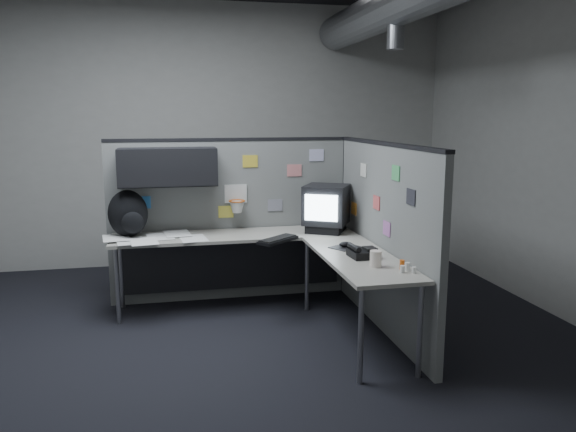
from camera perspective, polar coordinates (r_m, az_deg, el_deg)
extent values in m
cube|color=black|center=(4.70, -2.61, -13.08)|extent=(5.60, 5.60, 0.01)
cube|color=#9E9E99|center=(7.10, -6.51, 8.14)|extent=(5.60, 0.01, 3.20)
cube|color=#9E9E99|center=(1.63, 13.48, 0.96)|extent=(5.60, 0.01, 3.20)
cylinder|color=slate|center=(5.52, 10.89, 17.84)|extent=(0.16, 0.16, 0.30)
cube|color=slate|center=(5.69, -5.69, -0.48)|extent=(2.43, 0.06, 1.60)
cube|color=black|center=(5.59, -5.84, 7.75)|extent=(2.43, 0.07, 0.03)
cube|color=black|center=(5.93, 5.75, -0.03)|extent=(0.07, 0.07, 1.60)
cube|color=black|center=(5.38, -12.10, 4.91)|extent=(0.90, 0.35, 0.35)
cube|color=black|center=(5.20, -12.10, 4.74)|extent=(0.90, 0.02, 0.33)
cube|color=silver|center=(5.61, -5.34, 2.27)|extent=(0.22, 0.02, 0.18)
torus|color=#D85914|center=(5.53, -5.22, 1.53)|extent=(0.16, 0.16, 0.01)
cone|color=white|center=(5.54, -5.21, 0.92)|extent=(0.14, 0.14, 0.11)
cube|color=#337FCC|center=(5.59, -14.54, 1.34)|extent=(0.15, 0.01, 0.12)
cube|color=gold|center=(5.60, -3.87, 5.57)|extent=(0.15, 0.01, 0.12)
cube|color=gray|center=(5.69, -1.32, 1.11)|extent=(0.15, 0.01, 0.12)
cube|color=#D87F7F|center=(5.69, 0.65, 4.66)|extent=(0.15, 0.01, 0.12)
cube|color=silver|center=(5.73, 2.91, 6.19)|extent=(0.15, 0.01, 0.12)
cube|color=#E5D84C|center=(5.63, -6.32, 0.43)|extent=(0.15, 0.01, 0.12)
cube|color=slate|center=(4.93, 9.60, -2.24)|extent=(0.06, 2.23, 1.60)
cube|color=black|center=(4.82, 9.89, 7.26)|extent=(0.07, 2.23, 0.03)
cube|color=silver|center=(5.24, 7.67, 4.64)|extent=(0.01, 0.15, 0.12)
cube|color=#CC4C4C|center=(4.94, 8.97, 1.35)|extent=(0.01, 0.15, 0.12)
cube|color=#4CB266|center=(4.54, 10.88, 4.32)|extent=(0.01, 0.15, 0.12)
cube|color=orange|center=(5.52, 6.70, 0.76)|extent=(0.01, 0.15, 0.12)
cube|color=#26262D|center=(4.28, 12.37, 1.90)|extent=(0.01, 0.15, 0.12)
cube|color=#B266B2|center=(4.75, 9.99, -1.26)|extent=(0.01, 0.15, 0.12)
cube|color=#A09D91|center=(5.39, -5.45, -1.99)|extent=(2.30, 0.56, 0.03)
cube|color=#A09D91|center=(4.58, 7.18, -4.24)|extent=(0.56, 1.55, 0.03)
cube|color=black|center=(5.68, -5.65, -4.64)|extent=(2.18, 0.02, 0.55)
cylinder|color=gray|center=(5.26, -16.94, -6.83)|extent=(0.04, 0.04, 0.70)
cylinder|color=gray|center=(5.68, -16.59, -5.55)|extent=(0.04, 0.04, 0.70)
cylinder|color=gray|center=(5.39, 1.93, -5.97)|extent=(0.04, 0.04, 0.70)
cylinder|color=gray|center=(3.99, 7.40, -11.99)|extent=(0.04, 0.04, 0.70)
cylinder|color=gray|center=(4.15, 13.25, -11.29)|extent=(0.04, 0.04, 0.70)
cube|color=black|center=(5.50, 3.89, -1.16)|extent=(0.47, 0.49, 0.08)
cube|color=black|center=(5.46, 3.92, 1.18)|extent=(0.54, 0.54, 0.38)
cube|color=white|center=(5.26, 3.38, 0.83)|extent=(0.28, 0.16, 0.25)
cube|color=black|center=(5.05, -1.03, -2.47)|extent=(0.42, 0.39, 0.03)
cube|color=black|center=(5.04, -1.03, -2.26)|extent=(0.38, 0.35, 0.01)
cube|color=black|center=(4.85, 5.86, -3.18)|extent=(0.30, 0.29, 0.01)
ellipsoid|color=black|center=(4.84, 5.87, -2.88)|extent=(0.13, 0.10, 0.05)
cube|color=black|center=(4.54, 7.59, -3.81)|extent=(0.21, 0.23, 0.06)
cylinder|color=black|center=(4.51, 6.74, -3.20)|extent=(0.06, 0.20, 0.04)
cube|color=black|center=(4.54, 8.33, -3.30)|extent=(0.10, 0.12, 0.02)
cylinder|color=silver|center=(4.20, 12.05, -5.06)|extent=(0.04, 0.04, 0.06)
cylinder|color=silver|center=(4.15, 11.56, -5.31)|extent=(0.04, 0.04, 0.05)
cylinder|color=silver|center=(4.16, 12.67, -5.38)|extent=(0.03, 0.03, 0.04)
cylinder|color=#D85914|center=(4.23, 11.51, -4.86)|extent=(0.04, 0.04, 0.07)
cylinder|color=silver|center=(4.26, 8.90, -4.32)|extent=(0.10, 0.10, 0.12)
cube|color=white|center=(5.24, -9.61, -2.26)|extent=(0.28, 0.36, 0.00)
cube|color=white|center=(5.36, -12.87, -2.05)|extent=(0.28, 0.36, 0.00)
cube|color=white|center=(5.23, -15.75, -2.46)|extent=(0.28, 0.36, 0.00)
cube|color=white|center=(5.44, -11.19, -1.75)|extent=(0.28, 0.36, 0.00)
cube|color=white|center=(5.15, -14.44, -2.51)|extent=(0.28, 0.36, 0.00)
cube|color=white|center=(5.35, -17.05, -2.13)|extent=(0.28, 0.36, 0.00)
ellipsoid|color=black|center=(5.41, -15.95, 0.23)|extent=(0.37, 0.27, 0.44)
ellipsoid|color=black|center=(5.28, -15.51, -0.65)|extent=(0.20, 0.11, 0.20)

